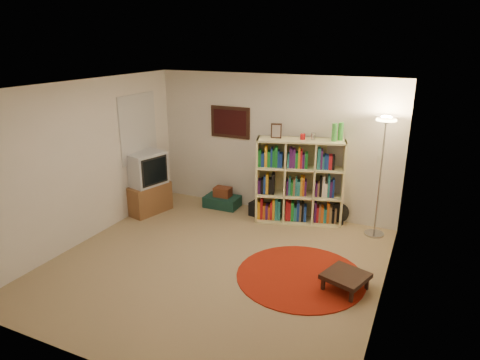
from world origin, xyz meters
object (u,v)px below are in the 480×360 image
(tv_stand, at_px, (146,183))
(side_table, at_px, (346,277))
(bookshelf, at_px, (298,182))
(floor_fan, at_px, (339,214))
(suitcase, at_px, (222,201))
(floor_lamp, at_px, (384,137))

(tv_stand, height_order, side_table, tv_stand)
(bookshelf, height_order, side_table, bookshelf)
(bookshelf, relative_size, tv_stand, 1.56)
(floor_fan, bearing_deg, side_table, -80.52)
(bookshelf, bearing_deg, floor_fan, -3.70)
(floor_fan, height_order, tv_stand, tv_stand)
(floor_fan, xyz_separation_m, suitcase, (-2.21, -0.11, -0.09))
(bookshelf, distance_m, suitcase, 1.62)
(floor_lamp, distance_m, floor_fan, 1.58)
(side_table, bearing_deg, tv_stand, 164.10)
(bookshelf, relative_size, side_table, 2.80)
(floor_fan, distance_m, side_table, 2.07)
(floor_fan, bearing_deg, tv_stand, -170.30)
(bookshelf, bearing_deg, floor_lamp, -16.56)
(floor_lamp, xyz_separation_m, floor_fan, (-0.63, 0.17, -1.44))
(tv_stand, bearing_deg, suitcase, 48.63)
(bookshelf, distance_m, floor_fan, 0.89)
(bookshelf, xyz_separation_m, suitcase, (-1.50, 0.04, -0.61))
(bookshelf, height_order, floor_lamp, floor_lamp)
(floor_lamp, height_order, tv_stand, floor_lamp)
(floor_lamp, distance_m, side_table, 2.34)
(tv_stand, distance_m, side_table, 4.06)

